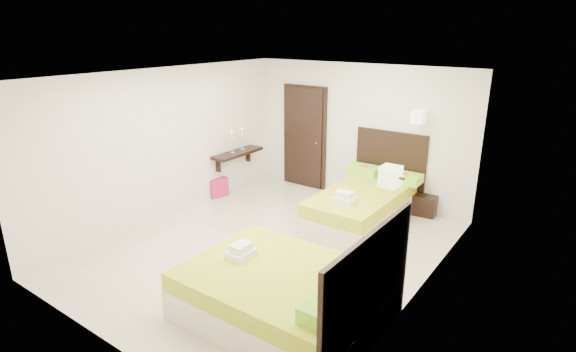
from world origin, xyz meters
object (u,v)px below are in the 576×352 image
Objects in this scene: bed_single at (364,203)px; bed_double at (288,294)px; nightstand at (425,204)px; ottoman at (216,186)px.

bed_single is 1.03× the size of bed_double.
nightstand is (0.22, 3.94, -0.14)m from bed_double.
bed_single is 5.48× the size of nightstand.
nightstand is at bearing 21.63° from ottoman.
ottoman is (-3.76, -1.49, 0.00)m from nightstand.
bed_double is 4.30m from ottoman.
bed_single reaches higher than ottoman.
bed_single is 6.02× the size of ottoman.
bed_single reaches higher than nightstand.
ottoman is (-3.01, -0.54, -0.16)m from bed_single.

